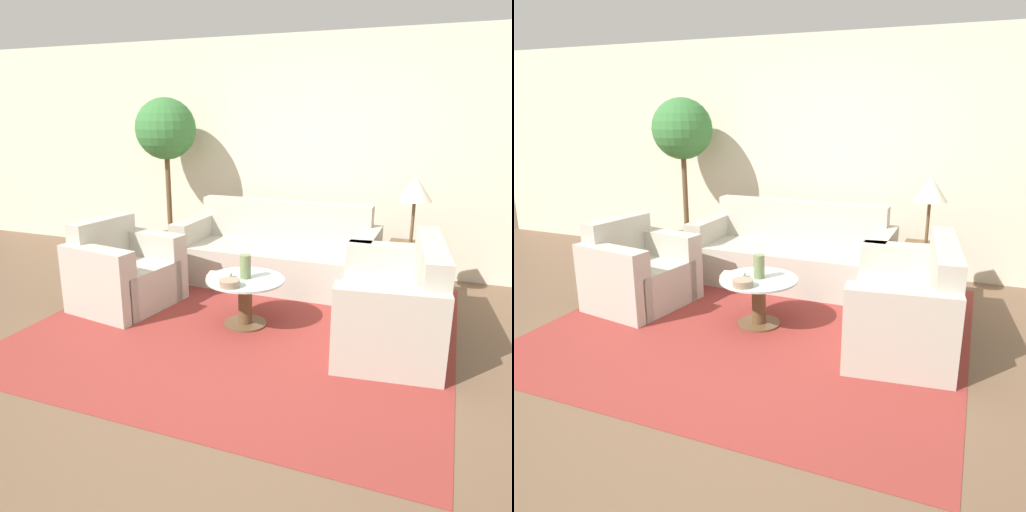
% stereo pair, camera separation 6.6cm
% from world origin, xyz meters
% --- Properties ---
extents(ground_plane, '(14.00, 14.00, 0.00)m').
position_xyz_m(ground_plane, '(0.00, 0.00, 0.00)').
color(ground_plane, brown).
extents(wall_back, '(10.00, 0.06, 2.60)m').
position_xyz_m(wall_back, '(0.00, 2.64, 1.30)').
color(wall_back, beige).
rests_on(wall_back, ground_plane).
extents(rug, '(3.41, 3.19, 0.01)m').
position_xyz_m(rug, '(-0.02, 0.70, 0.00)').
color(rug, maroon).
rests_on(rug, ground_plane).
extents(sofa_main, '(2.09, 0.80, 0.85)m').
position_xyz_m(sofa_main, '(-0.14, 1.88, 0.28)').
color(sofa_main, '#B2AD9E').
rests_on(sofa_main, ground_plane).
extents(armchair, '(0.86, 1.00, 0.81)m').
position_xyz_m(armchair, '(-1.28, 0.72, 0.29)').
color(armchair, '#B2AD9E').
rests_on(armchair, ground_plane).
extents(loveseat, '(0.93, 1.48, 0.83)m').
position_xyz_m(loveseat, '(1.22, 0.85, 0.29)').
color(loveseat, '#B2AD9E').
rests_on(loveseat, ground_plane).
extents(coffee_table, '(0.67, 0.67, 0.42)m').
position_xyz_m(coffee_table, '(-0.02, 0.70, 0.27)').
color(coffee_table, brown).
rests_on(coffee_table, ground_plane).
extents(side_table, '(0.40, 0.40, 0.59)m').
position_xyz_m(side_table, '(1.22, 1.72, 0.29)').
color(side_table, brown).
rests_on(side_table, ground_plane).
extents(table_lamp, '(0.31, 0.31, 0.63)m').
position_xyz_m(table_lamp, '(1.22, 1.72, 1.08)').
color(table_lamp, brown).
rests_on(table_lamp, side_table).
extents(potted_plant, '(0.70, 0.70, 1.94)m').
position_xyz_m(potted_plant, '(-1.62, 2.15, 1.39)').
color(potted_plant, brown).
rests_on(potted_plant, ground_plane).
extents(vase, '(0.09, 0.09, 0.20)m').
position_xyz_m(vase, '(-0.02, 0.72, 0.52)').
color(vase, '#6B7A4C').
rests_on(vase, coffee_table).
extents(bowl, '(0.17, 0.17, 0.06)m').
position_xyz_m(bowl, '(-0.05, 0.47, 0.45)').
color(bowl, gray).
rests_on(bowl, coffee_table).
extents(book_stack, '(0.22, 0.19, 0.05)m').
position_xyz_m(book_stack, '(-0.21, 0.60, 0.44)').
color(book_stack, beige).
rests_on(book_stack, coffee_table).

